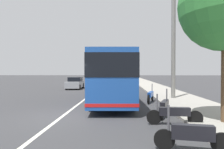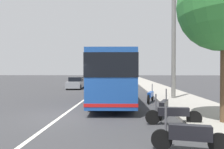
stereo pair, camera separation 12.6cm
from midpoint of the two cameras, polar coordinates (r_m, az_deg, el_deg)
ground_plane at (r=10.03m, az=-14.39°, el=-11.55°), size 220.00×220.00×0.00m
sidewalk_curb at (r=19.97m, az=15.29°, el=-5.18°), size 110.00×3.60×0.14m
lane_divider_line at (r=19.70m, az=-5.81°, el=-5.43°), size 110.00×0.16×0.01m
coach_bus at (r=14.28m, az=-0.19°, el=-0.05°), size 10.54×2.95×3.28m
motorcycle_nearest_curb at (r=5.91m, az=21.31°, el=-15.81°), size 0.43×2.00×1.23m
motorcycle_far_end at (r=8.50m, az=16.93°, el=-10.63°), size 0.30×2.22×1.25m
motorcycle_angled at (r=10.09m, az=14.45°, el=-8.73°), size 2.21×0.90×1.27m
motorcycle_by_tree at (r=14.29m, az=10.71°, el=-5.91°), size 2.23×0.76×1.26m
car_oncoming at (r=25.60m, az=-10.62°, el=-2.48°), size 4.30×1.92×1.46m
car_ahead_same_lane at (r=43.89m, az=1.72°, el=-1.03°), size 4.29×1.87×1.54m
car_side_street at (r=50.27m, az=1.29°, el=-0.87°), size 4.76×2.04×1.38m
utility_pole at (r=16.07m, az=16.89°, el=6.93°), size 0.32×0.32×7.73m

